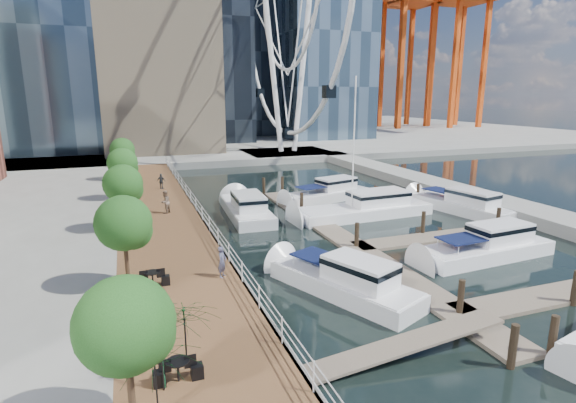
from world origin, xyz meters
The scene contains 17 objects.
ground centered at (0.00, 0.00, 0.00)m, with size 520.00×520.00×0.00m, color black.
boardwalk centered at (-9.00, 15.00, 0.50)m, with size 6.00×60.00×1.00m, color brown.
seawall centered at (-6.00, 15.00, 0.50)m, with size 0.25×60.00×1.00m, color #595954.
land_far centered at (0.00, 102.00, 0.50)m, with size 200.00×114.00×1.00m, color gray.
breakwater centered at (20.00, 20.00, 0.50)m, with size 4.00×60.00×1.00m, color gray.
pier centered at (14.00, 52.00, 0.50)m, with size 14.00×12.00×1.00m, color gray.
railing centered at (-6.10, 15.00, 1.52)m, with size 0.10×60.00×1.05m, color white, non-canonical shape.
floating_docks centered at (7.97, 9.98, 0.49)m, with size 16.00×34.00×2.60m.
port_cranes centered at (67.67, 95.67, 20.00)m, with size 40.00×52.00×38.00m.
street_trees centered at (-11.40, 14.00, 4.29)m, with size 2.60×42.60×4.60m.
cafe_tables centered at (-10.40, -2.00, 1.37)m, with size 2.50×13.70×0.74m.
yacht_foreground centered at (9.81, 3.69, 0.00)m, with size 2.71×10.11×2.15m, color white, non-canonical shape.
pedestrian_near centered at (-6.88, 4.00, 1.81)m, with size 0.59×0.39×1.62m, color #484961.
pedestrian_mid centered at (-8.46, 18.03, 1.90)m, with size 0.88×0.68×1.81m, color #826A59.
pedestrian_far centered at (-7.98, 27.85, 1.76)m, with size 0.89×0.37×1.52m, color #2F343A.
moored_yachts centered at (6.82, 13.77, 0.00)m, with size 22.79×32.95×11.50m.
cafe_seating centered at (-10.37, -4.52, 2.26)m, with size 4.09×5.18×2.75m.
Camera 1 is at (-11.02, -17.27, 10.05)m, focal length 28.00 mm.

